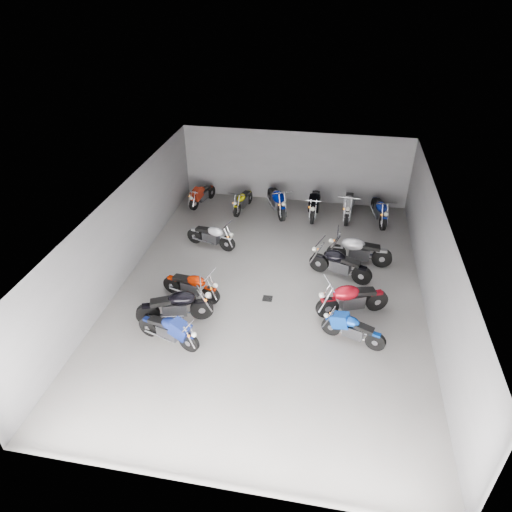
# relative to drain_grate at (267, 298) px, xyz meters

# --- Properties ---
(ground) EXTENTS (14.00, 14.00, 0.00)m
(ground) POSITION_rel_drain_grate_xyz_m (0.00, 0.50, -0.01)
(ground) COLOR gray
(ground) RESTS_ON ground
(wall_back) EXTENTS (10.00, 0.10, 3.20)m
(wall_back) POSITION_rel_drain_grate_xyz_m (0.00, 7.50, 1.59)
(wall_back) COLOR slate
(wall_back) RESTS_ON ground
(wall_left) EXTENTS (0.10, 14.00, 3.20)m
(wall_left) POSITION_rel_drain_grate_xyz_m (-5.00, 0.50, 1.59)
(wall_left) COLOR slate
(wall_left) RESTS_ON ground
(wall_right) EXTENTS (0.10, 14.00, 3.20)m
(wall_right) POSITION_rel_drain_grate_xyz_m (5.00, 0.50, 1.59)
(wall_right) COLOR slate
(wall_right) RESTS_ON ground
(ceiling) EXTENTS (10.00, 14.00, 0.04)m
(ceiling) POSITION_rel_drain_grate_xyz_m (0.00, 0.50, 3.21)
(ceiling) COLOR black
(ceiling) RESTS_ON wall_back
(drain_grate) EXTENTS (0.32, 0.32, 0.01)m
(drain_grate) POSITION_rel_drain_grate_xyz_m (0.00, 0.00, 0.00)
(drain_grate) COLOR black
(drain_grate) RESTS_ON ground
(motorcycle_left_b) EXTENTS (1.99, 0.72, 0.90)m
(motorcycle_left_b) POSITION_rel_drain_grate_xyz_m (-2.44, -2.53, 0.48)
(motorcycle_left_b) COLOR black
(motorcycle_left_b) RESTS_ON ground
(motorcycle_left_c) EXTENTS (2.26, 0.89, 1.03)m
(motorcycle_left_c) POSITION_rel_drain_grate_xyz_m (-2.56, -1.56, 0.55)
(motorcycle_left_c) COLOR black
(motorcycle_left_c) RESTS_ON ground
(motorcycle_left_d) EXTENTS (2.03, 0.62, 0.90)m
(motorcycle_left_d) POSITION_rel_drain_grate_xyz_m (-2.42, -0.39, 0.49)
(motorcycle_left_d) COLOR black
(motorcycle_left_d) RESTS_ON ground
(motorcycle_left_f) EXTENTS (2.01, 0.65, 0.90)m
(motorcycle_left_f) POSITION_rel_drain_grate_xyz_m (-2.63, 2.81, 0.48)
(motorcycle_left_f) COLOR black
(motorcycle_left_f) RESTS_ON ground
(motorcycle_right_c) EXTENTS (1.84, 0.71, 0.84)m
(motorcycle_right_c) POSITION_rel_drain_grate_xyz_m (2.70, -1.52, 0.45)
(motorcycle_right_c) COLOR black
(motorcycle_right_c) RESTS_ON ground
(motorcycle_right_d) EXTENTS (2.22, 1.03, 1.03)m
(motorcycle_right_d) POSITION_rel_drain_grate_xyz_m (2.66, -0.25, 0.56)
(motorcycle_right_d) COLOR black
(motorcycle_right_d) RESTS_ON ground
(motorcycle_right_e) EXTENTS (2.18, 0.89, 0.99)m
(motorcycle_right_e) POSITION_rel_drain_grate_xyz_m (2.24, 1.66, 0.54)
(motorcycle_right_e) COLOR black
(motorcycle_right_e) RESTS_ON ground
(motorcycle_right_f) EXTENTS (2.34, 0.45, 1.03)m
(motorcycle_right_f) POSITION_rel_drain_grate_xyz_m (2.88, 2.60, 0.56)
(motorcycle_right_f) COLOR black
(motorcycle_right_f) RESTS_ON ground
(motorcycle_back_a) EXTENTS (0.71, 1.88, 0.85)m
(motorcycle_back_a) POSITION_rel_drain_grate_xyz_m (-4.01, 6.32, 0.46)
(motorcycle_back_a) COLOR black
(motorcycle_back_a) RESTS_ON ground
(motorcycle_back_b) EXTENTS (0.53, 1.93, 0.86)m
(motorcycle_back_b) POSITION_rel_drain_grate_xyz_m (-2.08, 6.05, 0.46)
(motorcycle_back_b) COLOR black
(motorcycle_back_b) RESTS_ON ground
(motorcycle_back_c) EXTENTS (1.12, 2.25, 1.05)m
(motorcycle_back_c) POSITION_rel_drain_grate_xyz_m (-0.59, 6.13, 0.57)
(motorcycle_back_c) COLOR black
(motorcycle_back_c) RESTS_ON ground
(motorcycle_back_d) EXTENTS (0.45, 2.32, 1.02)m
(motorcycle_back_d) POSITION_rel_drain_grate_xyz_m (1.05, 6.17, 0.55)
(motorcycle_back_d) COLOR black
(motorcycle_back_d) RESTS_ON ground
(motorcycle_back_e) EXTENTS (0.48, 2.33, 1.02)m
(motorcycle_back_e) POSITION_rel_drain_grate_xyz_m (2.48, 6.26, 0.55)
(motorcycle_back_e) COLOR black
(motorcycle_back_e) RESTS_ON ground
(motorcycle_back_f) EXTENTS (0.60, 2.18, 0.96)m
(motorcycle_back_f) POSITION_rel_drain_grate_xyz_m (3.77, 6.08, 0.52)
(motorcycle_back_f) COLOR black
(motorcycle_back_f) RESTS_ON ground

